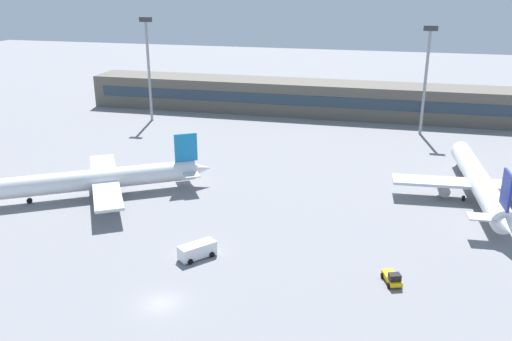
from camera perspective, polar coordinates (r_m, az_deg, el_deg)
The scene contains 8 objects.
ground_plane at distance 101.45m, azimuth -1.03°, elevation -1.51°, with size 400.00×400.00×0.00m, color gray.
terminal_building at distance 154.55m, azimuth 4.40°, elevation 7.62°, with size 119.00×12.13×9.00m.
airplane_near at distance 99.38m, azimuth -16.15°, elevation -0.90°, with size 36.19×26.38×10.01m.
airplane_mid at distance 102.39m, azimuth 22.16°, elevation -0.93°, with size 29.40×42.11×10.40m.
baggage_tug_yellow at distance 72.09m, azimuth 14.04°, elevation -10.83°, with size 2.77×3.90×1.75m.
service_van_white at distance 76.19m, azimuth -6.14°, elevation -8.27°, with size 4.90×5.25×2.08m.
floodlight_tower_west at distance 137.03m, azimuth 17.32°, elevation 9.68°, with size 3.20×0.80×25.81m.
floodlight_tower_east at distance 147.00m, azimuth -11.17°, elevation 11.01°, with size 3.20×0.80×26.76m.
Camera 1 is at (24.02, -51.48, 36.70)m, focal length 38.36 mm.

